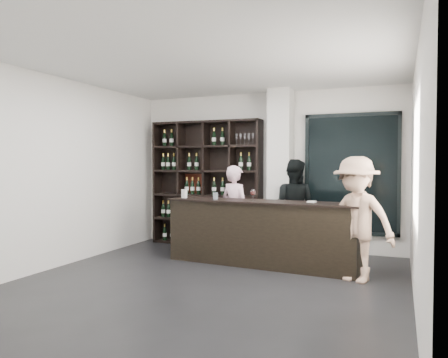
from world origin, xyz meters
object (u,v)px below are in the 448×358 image
at_px(tasting_counter, 261,233).
at_px(taster_black, 293,206).
at_px(wine_shelf, 206,183).
at_px(taster_pink, 235,211).
at_px(customer, 356,219).

bearing_deg(tasting_counter, taster_black, 82.08).
relative_size(wine_shelf, tasting_counter, 0.78).
distance_m(taster_pink, customer, 2.28).
xyz_separation_m(wine_shelf, taster_black, (1.75, -0.17, -0.37)).
bearing_deg(wine_shelf, taster_black, -5.40).
bearing_deg(tasting_counter, customer, -10.24).
height_order(taster_pink, taster_black, taster_black).
xyz_separation_m(tasting_counter, customer, (1.45, -0.39, 0.33)).
bearing_deg(taster_black, wine_shelf, -1.89).
relative_size(wine_shelf, customer, 1.43).
bearing_deg(wine_shelf, tasting_counter, -39.94).
height_order(taster_pink, customer, customer).
bearing_deg(taster_pink, taster_black, -126.33).
distance_m(wine_shelf, customer, 3.40).
relative_size(tasting_counter, taster_pink, 1.98).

